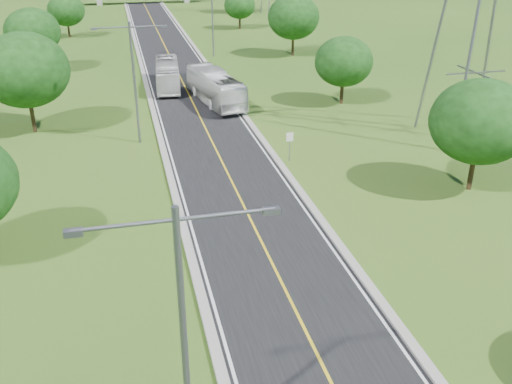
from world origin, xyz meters
TOP-DOWN VIEW (x-y plane):
  - ground at (0.00, 60.00)m, footprint 260.00×260.00m
  - road at (0.00, 66.00)m, footprint 8.00×150.00m
  - curb_left at (-4.25, 66.00)m, footprint 0.50×150.00m
  - curb_right at (4.25, 66.00)m, footprint 0.50×150.00m
  - speed_limit_sign at (5.20, 37.98)m, footprint 0.55×0.09m
  - streetlight_near_left at (-6.00, 12.00)m, footprint 5.90×0.25m
  - streetlight_mid_left at (-6.00, 45.00)m, footprint 5.90×0.25m
  - streetlight_far_right at (6.00, 78.00)m, footprint 5.90×0.25m
  - tree_lc at (-15.00, 50.00)m, footprint 7.56×7.56m
  - tree_ld at (-17.00, 74.00)m, footprint 6.72×6.72m
  - tree_le at (-14.50, 98.00)m, footprint 5.88×5.88m
  - tree_rb at (16.00, 30.00)m, footprint 6.72×6.72m
  - tree_rc at (15.00, 52.00)m, footprint 5.88×5.88m
  - tree_rd at (17.00, 76.00)m, footprint 7.14×7.14m
  - tree_re at (14.50, 100.00)m, footprint 5.46×5.46m
  - bus_outbound at (2.31, 55.10)m, footprint 4.57×11.99m
  - bus_inbound at (-1.86, 62.50)m, footprint 3.32×10.72m

SIDE VIEW (x-z plane):
  - ground at x=0.00m, z-range 0.00..0.00m
  - road at x=0.00m, z-range 0.00..0.06m
  - curb_left at x=-4.25m, z-range 0.00..0.22m
  - curb_right at x=4.25m, z-range 0.00..0.22m
  - bus_inbound at x=-1.86m, z-range 0.06..3.00m
  - speed_limit_sign at x=5.20m, z-range 0.40..2.80m
  - bus_outbound at x=2.31m, z-range 0.06..3.32m
  - tree_re at x=14.50m, z-range 0.85..7.20m
  - tree_le at x=-14.50m, z-range 0.91..7.75m
  - tree_rc at x=15.00m, z-range 0.91..7.75m
  - tree_ld at x=-17.00m, z-range 1.05..8.86m
  - tree_rb at x=16.00m, z-range 1.05..8.86m
  - tree_rd at x=17.00m, z-range 1.11..9.42m
  - tree_lc at x=-15.00m, z-range 1.18..9.97m
  - streetlight_near_left at x=-6.00m, z-range 0.94..10.94m
  - streetlight_mid_left at x=-6.00m, z-range 0.94..10.94m
  - streetlight_far_right at x=6.00m, z-range 0.94..10.94m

